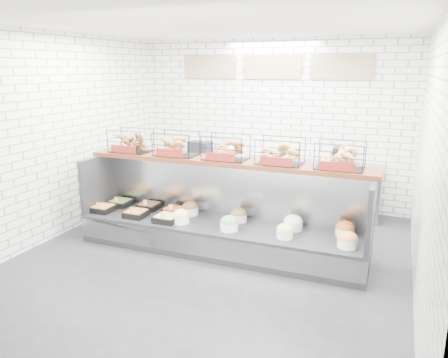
% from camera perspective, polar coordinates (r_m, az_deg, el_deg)
% --- Properties ---
extents(ground, '(5.50, 5.50, 0.00)m').
position_cam_1_polar(ground, '(5.96, -1.66, -10.34)').
color(ground, black).
rests_on(ground, ground).
extents(room_shell, '(5.02, 5.51, 3.01)m').
position_cam_1_polar(room_shell, '(5.99, 0.54, 10.22)').
color(room_shell, white).
rests_on(room_shell, ground).
extents(display_case, '(4.00, 0.90, 1.20)m').
position_cam_1_polar(display_case, '(6.13, -0.39, -6.30)').
color(display_case, black).
rests_on(display_case, ground).
extents(bagel_shelf, '(4.10, 0.50, 0.40)m').
position_cam_1_polar(bagel_shelf, '(6.00, 0.27, 3.72)').
color(bagel_shelf, '#411C0E').
rests_on(bagel_shelf, display_case).
extents(prep_counter, '(4.00, 0.60, 1.20)m').
position_cam_1_polar(prep_counter, '(7.96, 5.30, -0.40)').
color(prep_counter, '#93969B').
rests_on(prep_counter, ground).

